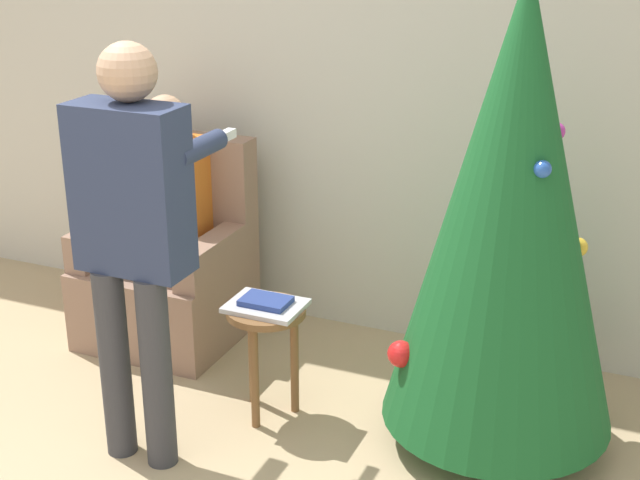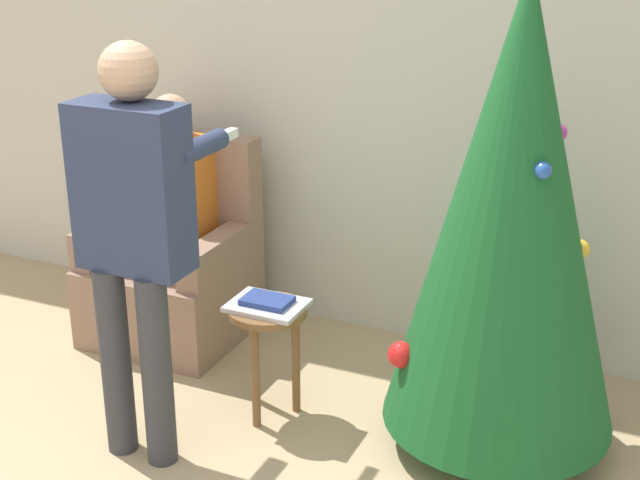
% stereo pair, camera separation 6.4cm
% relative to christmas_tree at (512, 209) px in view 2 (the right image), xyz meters
% --- Properties ---
extents(wall_back, '(8.00, 0.06, 2.70)m').
position_rel_christmas_tree_xyz_m(wall_back, '(-1.06, 0.80, 0.34)').
color(wall_back, beige).
rests_on(wall_back, ground_plane).
extents(christmas_tree, '(0.92, 0.92, 1.91)m').
position_rel_christmas_tree_xyz_m(christmas_tree, '(0.00, 0.00, 0.00)').
color(christmas_tree, brown).
rests_on(christmas_tree, ground_plane).
extents(armchair, '(0.73, 0.67, 1.00)m').
position_rel_christmas_tree_xyz_m(armchair, '(-1.74, 0.33, -0.68)').
color(armchair, '#93705B').
rests_on(armchair, ground_plane).
extents(person_seated, '(0.36, 0.46, 1.23)m').
position_rel_christmas_tree_xyz_m(person_seated, '(-1.74, 0.30, -0.35)').
color(person_seated, '#38383D').
rests_on(person_seated, ground_plane).
extents(person_standing, '(0.44, 0.57, 1.63)m').
position_rel_christmas_tree_xyz_m(person_standing, '(-1.27, -0.61, -0.04)').
color(person_standing, '#38383D').
rests_on(person_standing, ground_plane).
extents(side_stool, '(0.34, 0.34, 0.50)m').
position_rel_christmas_tree_xyz_m(side_stool, '(-0.95, -0.18, -0.62)').
color(side_stool, brown).
rests_on(side_stool, ground_plane).
extents(laptop, '(0.31, 0.24, 0.02)m').
position_rel_christmas_tree_xyz_m(laptop, '(-0.95, -0.18, -0.50)').
color(laptop, silver).
rests_on(laptop, side_stool).
extents(book, '(0.20, 0.14, 0.02)m').
position_rel_christmas_tree_xyz_m(book, '(-0.95, -0.18, -0.48)').
color(book, navy).
rests_on(book, laptop).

